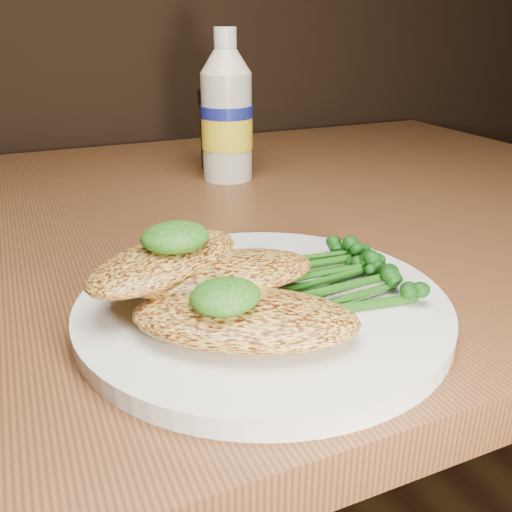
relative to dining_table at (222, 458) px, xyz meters
name	(u,v)px	position (x,y,z in m)	size (l,w,h in m)	color
dining_table	(222,458)	(0.00, 0.00, 0.00)	(1.20, 0.80, 0.75)	#442614
plate	(263,307)	(-0.05, -0.25, 0.38)	(0.27, 0.27, 0.01)	silver
chicken_front	(245,318)	(-0.09, -0.29, 0.40)	(0.15, 0.08, 0.02)	gold
chicken_mid	(221,273)	(-0.08, -0.24, 0.41)	(0.14, 0.07, 0.02)	gold
chicken_back	(165,261)	(-0.12, -0.22, 0.42)	(0.14, 0.07, 0.02)	gold
pesto_front	(225,296)	(-0.10, -0.29, 0.42)	(0.05, 0.04, 0.02)	#0E3508
pesto_back	(175,237)	(-0.11, -0.22, 0.43)	(0.05, 0.05, 0.02)	#0E3508
broccolini_bundle	(324,273)	(0.00, -0.25, 0.40)	(0.13, 0.10, 0.02)	#194D10
mayo_bottle	(226,106)	(0.06, 0.12, 0.47)	(0.07, 0.07, 0.19)	beige
pepper_grinder	(215,129)	(0.07, 0.18, 0.43)	(0.05, 0.05, 0.11)	black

